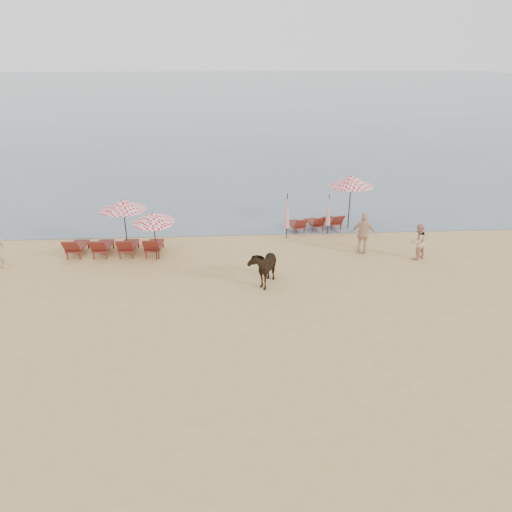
{
  "coord_description": "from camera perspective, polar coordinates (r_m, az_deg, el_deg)",
  "views": [
    {
      "loc": [
        -1.01,
        -11.8,
        8.35
      ],
      "look_at": [
        0.0,
        5.0,
        1.1
      ],
      "focal_mm": 35.0,
      "sensor_mm": 36.0,
      "label": 1
    }
  ],
  "objects": [
    {
      "name": "umbrella_open_left_a",
      "position": [
        21.89,
        -14.96,
        5.68
      ],
      "size": [
        1.97,
        1.97,
        2.24
      ],
      "rotation": [
        0.0,
        0.0,
        -0.35
      ],
      "color": "black",
      "rests_on": "ground"
    },
    {
      "name": "lounger_cluster_right",
      "position": [
        24.14,
        6.84,
        3.84
      ],
      "size": [
        2.69,
        1.93,
        0.54
      ],
      "rotation": [
        0.0,
        0.0,
        0.22
      ],
      "color": "#5E2016",
      "rests_on": "ground"
    },
    {
      "name": "umbrella_closed_left",
      "position": [
        22.64,
        3.57,
        5.15
      ],
      "size": [
        0.26,
        0.26,
        2.13
      ],
      "rotation": [
        0.0,
        0.0,
        -0.39
      ],
      "color": "black",
      "rests_on": "ground"
    },
    {
      "name": "beachgoer_right_a",
      "position": [
        21.61,
        18.01,
        1.58
      ],
      "size": [
        0.94,
        0.88,
        1.54
      ],
      "primitive_type": "imported",
      "rotation": [
        0.0,
        0.0,
        3.67
      ],
      "color": "tan",
      "rests_on": "ground"
    },
    {
      "name": "beachgoer_right_b",
      "position": [
        21.51,
        12.18,
        2.5
      ],
      "size": [
        1.14,
        0.74,
        1.8
      ],
      "primitive_type": "imported",
      "rotation": [
        0.0,
        0.0,
        2.83
      ],
      "color": "tan",
      "rests_on": "ground"
    },
    {
      "name": "sea",
      "position": [
        92.18,
        -2.94,
        18.08
      ],
      "size": [
        160.0,
        140.0,
        0.06
      ],
      "primitive_type": "cube",
      "color": "#51606B",
      "rests_on": "ground"
    },
    {
      "name": "cow",
      "position": [
        18.48,
        0.87,
        -1.1
      ],
      "size": [
        1.31,
        1.85,
        1.43
      ],
      "primitive_type": "imported",
      "rotation": [
        0.0,
        0.0,
        -0.35
      ],
      "color": "black",
      "rests_on": "ground"
    },
    {
      "name": "ground",
      "position": [
        14.49,
        1.21,
        -11.89
      ],
      "size": [
        120.0,
        120.0,
        0.0
      ],
      "primitive_type": "plane",
      "color": "tan",
      "rests_on": "ground"
    },
    {
      "name": "umbrella_open_left_b",
      "position": [
        20.47,
        -11.65,
        4.32
      ],
      "size": [
        1.68,
        1.72,
        2.15
      ],
      "rotation": [
        0.0,
        0.0,
        0.01
      ],
      "color": "black",
      "rests_on": "ground"
    },
    {
      "name": "lounger_cluster_left",
      "position": [
        21.83,
        -15.85,
        1.11
      ],
      "size": [
        3.95,
        1.78,
        0.62
      ],
      "rotation": [
        0.0,
        0.0,
        -0.03
      ],
      "color": "#5E2016",
      "rests_on": "ground"
    },
    {
      "name": "umbrella_open_right",
      "position": [
        24.06,
        10.84,
        8.43
      ],
      "size": [
        2.13,
        2.13,
        2.6
      ],
      "rotation": [
        0.0,
        0.0,
        0.34
      ],
      "color": "black",
      "rests_on": "ground"
    },
    {
      "name": "umbrella_closed_right",
      "position": [
        23.36,
        8.28,
        5.26
      ],
      "size": [
        0.24,
        0.24,
        1.96
      ],
      "rotation": [
        0.0,
        0.0,
        0.42
      ],
      "color": "black",
      "rests_on": "ground"
    }
  ]
}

